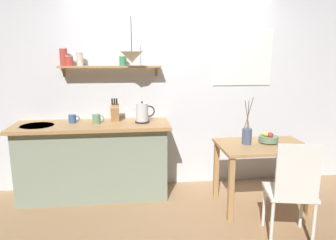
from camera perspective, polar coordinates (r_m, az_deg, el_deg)
name	(u,v)px	position (r m, az deg, el deg)	size (l,w,h in m)	color
ground_plane	(179,202)	(3.93, 1.95, -14.43)	(14.00, 14.00, 0.00)	#A87F56
back_wall	(187,83)	(4.21, 3.48, 6.58)	(6.80, 0.11, 2.70)	silver
kitchen_counter	(94,160)	(4.03, -13.05, -6.88)	(1.83, 0.63, 0.92)	gray
wall_shelf	(97,63)	(3.99, -12.58, 9.82)	(1.22, 0.20, 0.34)	tan
dining_table	(262,155)	(3.77, 16.38, -5.99)	(0.99, 0.68, 0.74)	tan
dining_chair_near	(293,187)	(3.19, 21.28, -11.10)	(0.50, 0.49, 0.98)	white
fruit_bowl	(268,138)	(3.81, 17.42, -3.13)	(0.22, 0.22, 0.13)	slate
twig_vase	(247,136)	(3.69, 13.84, -2.71)	(0.11, 0.11, 0.53)	#475675
electric_kettle	(142,113)	(3.84, -4.56, 1.25)	(0.26, 0.17, 0.26)	black
knife_block	(115,112)	(3.94, -9.42, 1.35)	(0.10, 0.18, 0.29)	tan
coffee_mug_by_sink	(73,119)	(3.99, -16.59, 0.22)	(0.13, 0.09, 0.10)	#3D5B89
coffee_mug_spare	(97,119)	(3.88, -12.54, 0.20)	(0.14, 0.09, 0.11)	slate
pendant_lamp	(132,57)	(3.76, -6.45, 11.06)	(0.26, 0.26, 0.52)	black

